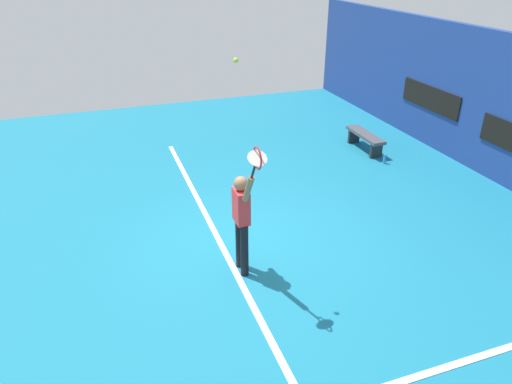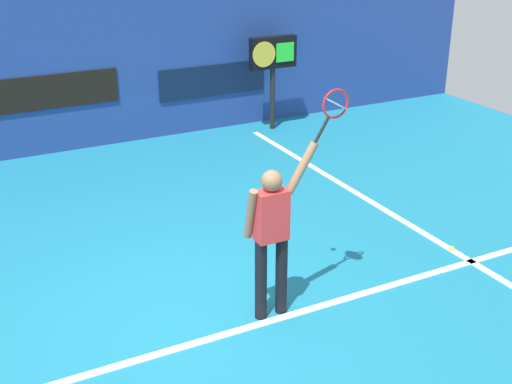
{
  "view_description": "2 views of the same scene",
  "coord_description": "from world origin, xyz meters",
  "px_view_note": "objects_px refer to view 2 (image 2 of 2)",
  "views": [
    {
      "loc": [
        6.82,
        -2.17,
        4.68
      ],
      "look_at": [
        1.0,
        -0.11,
        1.51
      ],
      "focal_mm": 33.07,
      "sensor_mm": 36.0,
      "label": 1
    },
    {
      "loc": [
        -2.29,
        -5.9,
        4.17
      ],
      "look_at": [
        0.65,
        -0.23,
        1.47
      ],
      "focal_mm": 48.16,
      "sensor_mm": 36.0,
      "label": 2
    }
  ],
  "objects_px": {
    "tennis_racket": "(334,107)",
    "scoreboard_clock": "(273,57)",
    "spare_ball": "(452,249)",
    "tennis_player": "(272,231)"
  },
  "relations": [
    {
      "from": "tennis_racket",
      "to": "spare_ball",
      "type": "bearing_deg",
      "value": 6.07
    },
    {
      "from": "scoreboard_clock",
      "to": "spare_ball",
      "type": "height_order",
      "value": "scoreboard_clock"
    },
    {
      "from": "scoreboard_clock",
      "to": "tennis_racket",
      "type": "bearing_deg",
      "value": -113.23
    },
    {
      "from": "tennis_player",
      "to": "tennis_racket",
      "type": "distance_m",
      "value": 1.43
    },
    {
      "from": "tennis_player",
      "to": "scoreboard_clock",
      "type": "xyz_separation_m",
      "value": [
        3.23,
        5.88,
        0.42
      ]
    },
    {
      "from": "tennis_racket",
      "to": "spare_ball",
      "type": "xyz_separation_m",
      "value": [
        2.08,
        0.22,
        -2.22
      ]
    },
    {
      "from": "spare_ball",
      "to": "tennis_racket",
      "type": "bearing_deg",
      "value": -173.93
    },
    {
      "from": "spare_ball",
      "to": "tennis_player",
      "type": "bearing_deg",
      "value": -175.54
    },
    {
      "from": "tennis_player",
      "to": "spare_ball",
      "type": "xyz_separation_m",
      "value": [
        2.78,
        0.22,
        -0.98
      ]
    },
    {
      "from": "tennis_racket",
      "to": "scoreboard_clock",
      "type": "distance_m",
      "value": 6.45
    }
  ]
}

